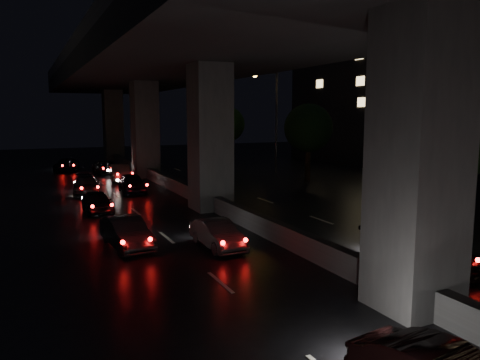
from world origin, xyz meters
TOP-DOWN VIEW (x-y plane):
  - ground at (0.00, 0.00)m, footprint 120.00×120.00m
  - viaduct at (0.00, 5.00)m, footprint 12.00×80.00m
  - median_barrier at (0.00, 5.00)m, footprint 0.45×70.00m
  - building_right_far at (27.00, 20.00)m, footprint 12.00×22.00m
  - tree_c at (11.00, 12.00)m, footprint 3.80×3.80m
  - tree_d at (11.00, 28.00)m, footprint 3.80×3.80m
  - streetlight_far at (10.97, 18.00)m, footprint 2.52×0.44m
  - car_3 at (2.81, -7.59)m, footprint 2.54×4.51m
  - car_4 at (-5.86, -0.79)m, footprint 1.59×3.74m
  - car_5 at (-2.59, -2.32)m, footprint 1.26×3.37m
  - car_6 at (-5.93, 6.64)m, footprint 1.42×3.39m
  - car_7 at (-5.73, 12.99)m, footprint 2.13×4.25m
  - car_8 at (-2.85, 12.29)m, footprint 1.78×3.94m
  - car_9 at (-2.46, 18.55)m, footprint 1.81×4.18m
  - car_10 at (-2.76, 23.63)m, footprint 1.96×4.22m
  - car_11 at (-5.76, 27.50)m, footprint 2.85×4.52m

SIDE VIEW (x-z plane):
  - ground at x=0.00m, z-range 0.00..0.00m
  - median_barrier at x=0.00m, z-range 0.00..0.85m
  - car_5 at x=-2.59m, z-range 0.00..1.10m
  - car_6 at x=-5.93m, z-range 0.00..1.15m
  - car_11 at x=-5.76m, z-range 0.00..1.16m
  - car_10 at x=-2.76m, z-range 0.00..1.17m
  - car_7 at x=-5.73m, z-range 0.00..1.18m
  - car_4 at x=-5.86m, z-range 0.00..1.20m
  - car_3 at x=2.81m, z-range 0.00..1.23m
  - car_8 at x=-2.85m, z-range 0.00..1.31m
  - car_9 at x=-2.46m, z-range 0.00..1.34m
  - tree_c at x=11.00m, z-range 1.13..7.26m
  - tree_d at x=11.00m, z-range 1.13..7.26m
  - streetlight_far at x=10.97m, z-range 1.16..10.16m
  - building_right_far at x=27.00m, z-range 0.00..15.00m
  - viaduct at x=0.00m, z-range 3.09..13.59m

